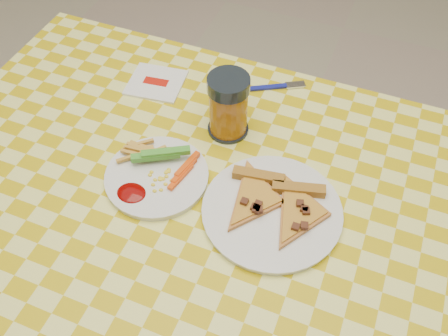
{
  "coord_description": "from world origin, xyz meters",
  "views": [
    {
      "loc": [
        0.24,
        -0.53,
        1.56
      ],
      "look_at": [
        0.0,
        0.07,
        0.78
      ],
      "focal_mm": 40.0,
      "sensor_mm": 36.0,
      "label": 1
    }
  ],
  "objects_px": {
    "table": "(209,220)",
    "plate_left": "(157,177)",
    "drink_glass": "(228,106)",
    "plate_right": "(272,212)"
  },
  "relations": [
    {
      "from": "table",
      "to": "plate_left",
      "type": "relative_size",
      "value": 6.15
    },
    {
      "from": "drink_glass",
      "to": "table",
      "type": "bearing_deg",
      "value": -80.05
    },
    {
      "from": "plate_left",
      "to": "plate_right",
      "type": "height_order",
      "value": "same"
    },
    {
      "from": "plate_left",
      "to": "plate_right",
      "type": "distance_m",
      "value": 0.25
    },
    {
      "from": "table",
      "to": "drink_glass",
      "type": "bearing_deg",
      "value": 99.95
    },
    {
      "from": "table",
      "to": "plate_left",
      "type": "height_order",
      "value": "plate_left"
    },
    {
      "from": "table",
      "to": "drink_glass",
      "type": "height_order",
      "value": "drink_glass"
    },
    {
      "from": "table",
      "to": "plate_left",
      "type": "distance_m",
      "value": 0.14
    },
    {
      "from": "drink_glass",
      "to": "plate_right",
      "type": "bearing_deg",
      "value": -47.85
    },
    {
      "from": "plate_right",
      "to": "drink_glass",
      "type": "relative_size",
      "value": 1.81
    }
  ]
}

